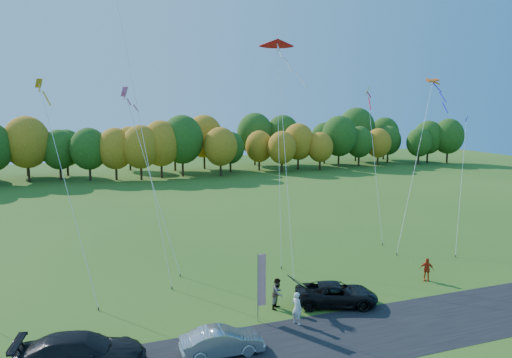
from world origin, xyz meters
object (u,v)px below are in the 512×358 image
object	(u,v)px
silver_sedan	(222,341)
feather_flag	(261,279)
black_suv	(336,294)
person_east	(427,269)

from	to	relation	value
silver_sedan	feather_flag	distance (m)	4.60
black_suv	person_east	xyz separation A→B (m)	(7.86, 1.48, 0.11)
silver_sedan	black_suv	bearing A→B (deg)	-65.74
black_suv	person_east	world-z (taller)	person_east
feather_flag	black_suv	bearing A→B (deg)	4.86
person_east	feather_flag	world-z (taller)	feather_flag
black_suv	feather_flag	bearing A→B (deg)	115.09
silver_sedan	person_east	size ratio (longest dim) A/B	2.54
silver_sedan	feather_flag	xyz separation A→B (m)	(3.13, 2.87, 1.75)
silver_sedan	person_east	distance (m)	16.76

